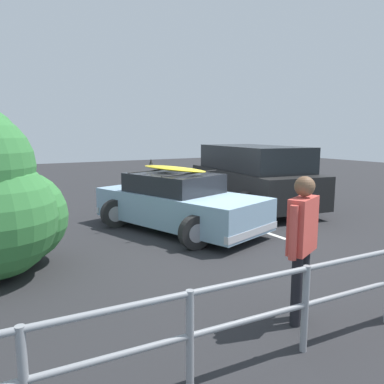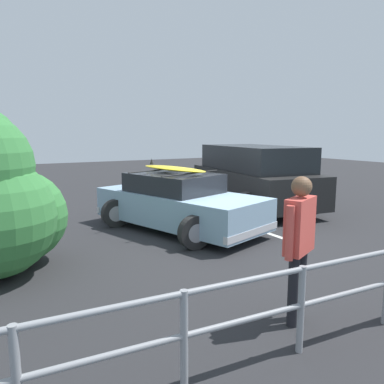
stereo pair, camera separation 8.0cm
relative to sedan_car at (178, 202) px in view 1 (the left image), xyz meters
name	(u,v)px [view 1 (the left image)]	position (x,y,z in m)	size (l,w,h in m)	color
ground_plane	(218,234)	(-0.58, 0.81, -0.63)	(44.00, 44.00, 0.02)	#28282B
parking_stripe	(233,221)	(-1.56, 0.03, -0.62)	(3.71, 0.12, 0.00)	silver
sedan_car	(178,202)	(0.00, 0.00, 0.00)	(3.04, 4.39, 1.56)	#8CADC6
suv_car	(252,176)	(-3.11, -1.16, 0.31)	(3.07, 4.93, 1.82)	black
person_bystander	(302,236)	(0.78, 4.48, 0.41)	(0.62, 0.38, 1.72)	black
railing_fence	(351,284)	(0.55, 4.98, -0.03)	(9.02, 0.61, 0.90)	gray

